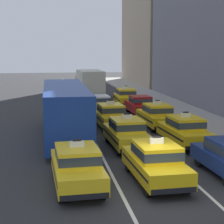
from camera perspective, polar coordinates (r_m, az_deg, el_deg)
ground_plane at (r=15.40m, az=7.53°, el=-11.63°), size 160.00×160.00×0.00m
lane_stripe_left_center at (r=34.31m, az=-4.68°, el=-0.05°), size 0.14×80.00×0.01m
lane_stripe_center_right at (r=34.70m, az=0.59°, el=0.08°), size 0.14×80.00×0.01m
sidewalk_curb at (r=31.42m, az=12.28°, el=-0.94°), size 4.00×90.00×0.15m
taxi_left_nearest at (r=15.74m, az=-5.10°, el=-7.74°), size 2.00×4.63×1.96m
bus_left_second at (r=24.21m, az=-6.82°, el=0.44°), size 2.55×11.21×3.22m
taxi_left_third at (r=33.14m, az=-7.59°, el=1.10°), size 1.89×4.59×1.96m
taxi_center_nearest at (r=16.34m, az=6.32°, el=-7.14°), size 1.96×4.62×1.96m
taxi_center_second at (r=21.79m, az=2.09°, el=-2.97°), size 1.99×4.63×1.96m
taxi_center_third at (r=27.50m, az=-0.24°, el=-0.45°), size 2.05×4.65×1.96m
sedan_center_fourth at (r=33.34m, az=-1.87°, el=1.17°), size 1.92×4.36×1.58m
box_truck_center_fifth at (r=41.63m, az=-3.31°, el=4.03°), size 2.49×7.04×3.27m
taxi_right_second at (r=22.74m, az=10.46°, el=-2.61°), size 2.04×4.64×1.96m
taxi_right_third at (r=27.62m, az=6.51°, el=-0.47°), size 1.93×4.61×1.96m
sedan_right_fourth at (r=32.99m, az=4.09°, el=1.07°), size 1.84×4.33×1.58m
taxi_right_fifth at (r=38.23m, az=2.00°, el=2.23°), size 1.87×4.58×1.96m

